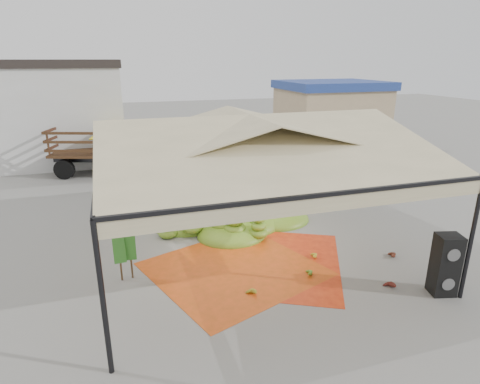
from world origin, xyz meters
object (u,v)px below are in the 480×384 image
object	(u,v)px
speaker_stack	(445,265)
truck_right	(272,145)
vendor	(233,179)
truck_left	(132,144)
banana_heap	(235,205)

from	to	relation	value
speaker_stack	truck_right	bearing A→B (deg)	103.59
vendor	truck_left	distance (m)	6.44
truck_left	truck_right	world-z (taller)	truck_left
speaker_stack	vendor	distance (m)	8.53
speaker_stack	vendor	size ratio (longest dim) A/B	0.86
banana_heap	truck_right	distance (m)	6.92
banana_heap	speaker_stack	world-z (taller)	speaker_stack
vendor	truck_right	xyz separation A→B (m)	(3.08, 3.60, 0.45)
vendor	truck_left	xyz separation A→B (m)	(-3.58, 5.32, 0.56)
speaker_stack	truck_right	size ratio (longest dim) A/B	0.23
speaker_stack	truck_right	distance (m)	11.64
banana_heap	vendor	xyz separation A→B (m)	(0.60, 2.22, 0.28)
banana_heap	vendor	world-z (taller)	vendor
speaker_stack	vendor	world-z (taller)	vendor
truck_left	vendor	bearing A→B (deg)	-37.62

